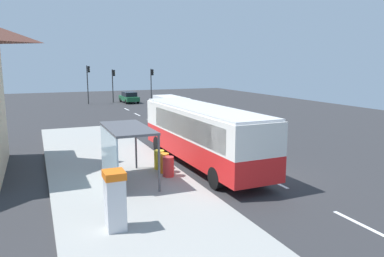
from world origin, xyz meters
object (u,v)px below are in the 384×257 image
object	(u,v)px
bus	(201,132)
sedan_near	(129,97)
traffic_light_far_side	(88,79)
traffic_light_near_side	(152,80)
bus_shelter	(121,140)
recycling_bin_red	(168,167)
recycling_bin_orange	(164,163)
recycling_bin_yellow	(159,160)
ticket_machine	(115,200)
traffic_light_median	(113,80)
white_van	(171,107)

from	to	relation	value
bus	sedan_near	bearing A→B (deg)	83.14
traffic_light_far_side	bus	bearing A→B (deg)	-87.64
traffic_light_near_side	bus_shelter	bearing A→B (deg)	-108.97
recycling_bin_red	recycling_bin_orange	world-z (taller)	same
sedan_near	traffic_light_far_side	world-z (taller)	traffic_light_far_side
bus	bus_shelter	world-z (taller)	bus
recycling_bin_yellow	bus_shelter	size ratio (longest dim) A/B	0.24
sedan_near	bus_shelter	bearing A→B (deg)	-103.95
bus	sedan_near	xyz separation A→B (m)	(4.02, 33.40, -1.05)
recycling_bin_red	bus_shelter	distance (m)	2.64
bus_shelter	ticket_machine	bearing A→B (deg)	-104.58
sedan_near	traffic_light_median	xyz separation A→B (m)	(-1.90, 1.17, 2.30)
sedan_near	recycling_bin_yellow	bearing A→B (deg)	-100.92
bus	bus_shelter	xyz separation A→B (m)	(-4.70, -1.69, 0.25)
traffic_light_near_side	recycling_bin_orange	bearing A→B (deg)	-105.93
recycling_bin_yellow	sedan_near	bearing A→B (deg)	79.08
traffic_light_near_side	bus_shelter	xyz separation A→B (m)	(-11.92, -34.66, -1.04)
traffic_light_median	ticket_machine	bearing A→B (deg)	-101.11
recycling_bin_yellow	recycling_bin_orange	bearing A→B (deg)	-90.00
traffic_light_median	traffic_light_near_side	bearing A→B (deg)	-17.42
recycling_bin_orange	traffic_light_near_side	distance (m)	35.44
traffic_light_far_side	traffic_light_median	size ratio (longest dim) A/B	1.12
ticket_machine	bus_shelter	size ratio (longest dim) A/B	0.48
traffic_light_near_side	recycling_bin_yellow	bearing A→B (deg)	-106.25
sedan_near	ticket_machine	world-z (taller)	ticket_machine
bus	white_van	size ratio (longest dim) A/B	2.12
sedan_near	recycling_bin_orange	xyz separation A→B (m)	(-6.50, -34.42, -0.14)
bus_shelter	recycling_bin_yellow	bearing A→B (deg)	31.64
sedan_near	bus	bearing A→B (deg)	-96.86
sedan_near	white_van	bearing A→B (deg)	-90.33
sedan_near	recycling_bin_yellow	distance (m)	34.34
traffic_light_median	bus_shelter	world-z (taller)	traffic_light_median
ticket_machine	recycling_bin_red	xyz separation A→B (m)	(3.45, 4.71, -0.52)
bus	recycling_bin_orange	distance (m)	2.94
sedan_near	traffic_light_median	distance (m)	3.20
recycling_bin_red	bus	bearing A→B (deg)	34.73
sedan_near	ticket_machine	size ratio (longest dim) A/B	2.31
recycling_bin_orange	traffic_light_median	world-z (taller)	traffic_light_median
white_van	sedan_near	size ratio (longest dim) A/B	1.16
bus	recycling_bin_yellow	distance (m)	2.78
traffic_light_median	bus_shelter	bearing A→B (deg)	-100.65
bus	recycling_bin_orange	xyz separation A→B (m)	(-2.49, -1.02, -1.19)
sedan_near	traffic_light_near_side	xyz separation A→B (m)	(3.20, -0.43, 2.35)
white_van	recycling_bin_orange	xyz separation A→B (m)	(-6.40, -16.79, -0.69)
white_van	recycling_bin_red	world-z (taller)	white_van
sedan_near	traffic_light_median	size ratio (longest dim) A/B	0.97
traffic_light_median	bus_shelter	xyz separation A→B (m)	(-6.82, -36.26, -0.99)
white_van	recycling_bin_red	distance (m)	18.64
recycling_bin_orange	bus	bearing A→B (deg)	22.38
white_van	bus	bearing A→B (deg)	-103.94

